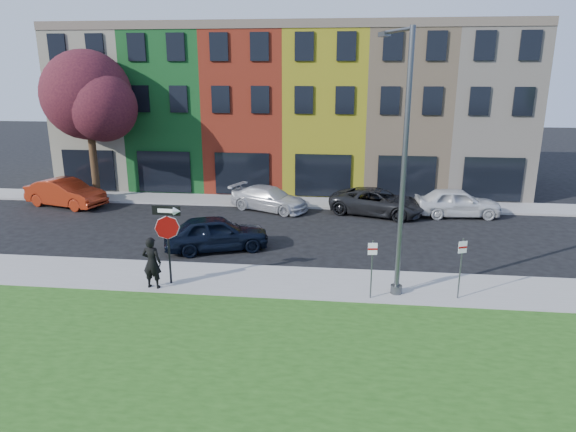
# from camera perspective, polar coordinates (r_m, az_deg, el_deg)

# --- Properties ---
(ground) EXTENTS (120.00, 120.00, 0.00)m
(ground) POSITION_cam_1_polar(r_m,az_deg,el_deg) (16.64, 1.02, -11.80)
(ground) COLOR black
(ground) RESTS_ON ground
(sidewalk_near) EXTENTS (40.00, 3.00, 0.12)m
(sidewalk_near) POSITION_cam_1_polar(r_m,az_deg,el_deg) (19.26, 7.88, -7.71)
(sidewalk_near) COLOR gray
(sidewalk_near) RESTS_ON ground
(sidewalk_far) EXTENTS (40.00, 2.40, 0.12)m
(sidewalk_far) POSITION_cam_1_polar(r_m,az_deg,el_deg) (30.94, -1.83, 1.62)
(sidewalk_far) COLOR gray
(sidewalk_far) RESTS_ON ground
(rowhouse_block) EXTENTS (30.00, 10.12, 10.00)m
(rowhouse_block) POSITION_cam_1_polar(r_m,az_deg,el_deg) (36.14, 0.34, 11.65)
(rowhouse_block) COLOR beige
(rowhouse_block) RESTS_ON ground
(stop_sign) EXTENTS (1.05, 0.11, 2.96)m
(stop_sign) POSITION_cam_1_polar(r_m,az_deg,el_deg) (18.95, -13.26, -1.37)
(stop_sign) COLOR black
(stop_sign) RESTS_ON sidewalk_near
(man) EXTENTS (0.77, 0.57, 1.91)m
(man) POSITION_cam_1_polar(r_m,az_deg,el_deg) (19.10, -14.89, -5.03)
(man) COLOR black
(man) RESTS_ON sidewalk_near
(sedan_near) EXTENTS (4.73, 5.73, 1.56)m
(sedan_near) POSITION_cam_1_polar(r_m,az_deg,el_deg) (22.92, -7.95, -1.87)
(sedan_near) COLOR black
(sedan_near) RESTS_ON ground
(parked_car_red) EXTENTS (4.31, 5.78, 1.60)m
(parked_car_red) POSITION_cam_1_polar(r_m,az_deg,el_deg) (32.62, -23.48, 2.38)
(parked_car_red) COLOR maroon
(parked_car_red) RESTS_ON ground
(parked_car_silver) EXTENTS (5.14, 5.94, 1.34)m
(parked_car_silver) POSITION_cam_1_polar(r_m,az_deg,el_deg) (29.18, -2.11, 1.96)
(parked_car_silver) COLOR #B1B2B6
(parked_car_silver) RESTS_ON ground
(parked_car_dark) EXTENTS (5.29, 6.48, 1.43)m
(parked_car_dark) POSITION_cam_1_polar(r_m,az_deg,el_deg) (28.66, 9.87, 1.56)
(parked_car_dark) COLOR black
(parked_car_dark) RESTS_ON ground
(parked_car_white) EXTENTS (2.54, 4.84, 1.55)m
(parked_car_white) POSITION_cam_1_polar(r_m,az_deg,el_deg) (29.36, 18.29, 1.45)
(parked_car_white) COLOR silver
(parked_car_white) RESTS_ON ground
(street_lamp) EXTENTS (1.14, 2.47, 8.95)m
(street_lamp) POSITION_cam_1_polar(r_m,az_deg,el_deg) (17.59, 12.48, 5.38)
(street_lamp) COLOR #4B4E51
(street_lamp) RESTS_ON sidewalk_near
(parking_sign_a) EXTENTS (0.32, 0.10, 2.10)m
(parking_sign_a) POSITION_cam_1_polar(r_m,az_deg,el_deg) (17.73, 9.31, -5.10)
(parking_sign_a) COLOR #4B4E51
(parking_sign_a) RESTS_ON sidewalk_near
(parking_sign_b) EXTENTS (0.30, 0.16, 2.18)m
(parking_sign_b) POSITION_cam_1_polar(r_m,az_deg,el_deg) (18.43, 18.69, -4.79)
(parking_sign_b) COLOR #4B4E51
(parking_sign_b) RESTS_ON sidewalk_near
(tree_purple) EXTENTS (6.22, 5.44, 8.76)m
(tree_purple) POSITION_cam_1_polar(r_m,az_deg,el_deg) (32.97, -21.23, 12.18)
(tree_purple) COLOR black
(tree_purple) RESTS_ON sidewalk_far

